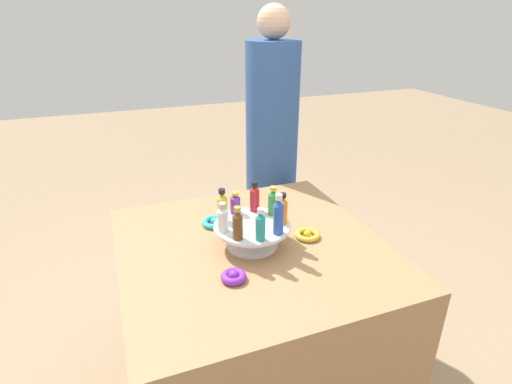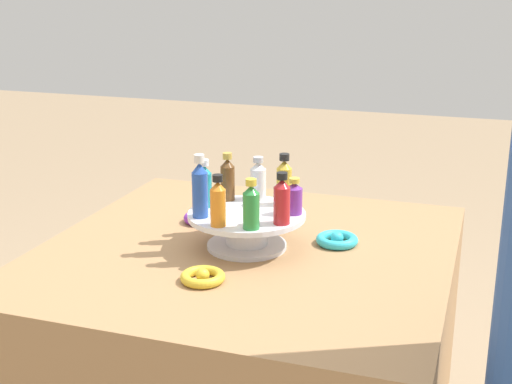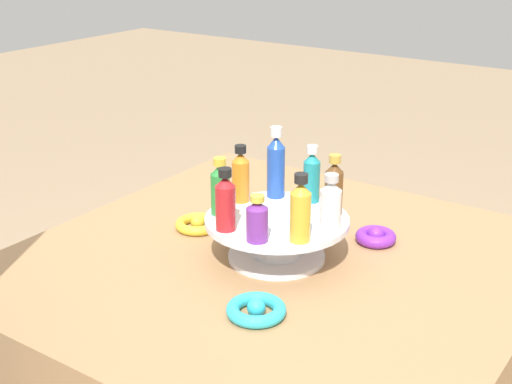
{
  "view_description": "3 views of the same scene",
  "coord_description": "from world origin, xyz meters",
  "px_view_note": "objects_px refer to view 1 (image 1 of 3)",
  "views": [
    {
      "loc": [
        -1.17,
        0.43,
        1.56
      ],
      "look_at": [
        0.1,
        -0.05,
        0.94
      ],
      "focal_mm": 28.0,
      "sensor_mm": 36.0,
      "label": 1
    },
    {
      "loc": [
        0.52,
        -1.47,
        1.39
      ],
      "look_at": [
        0.03,
        -0.01,
        0.92
      ],
      "focal_mm": 50.0,
      "sensor_mm": 36.0,
      "label": 2
    },
    {
      "loc": [
        1.04,
        0.67,
        1.4
      ],
      "look_at": [
        0.04,
        -0.02,
        0.93
      ],
      "focal_mm": 50.0,
      "sensor_mm": 36.0,
      "label": 3
    }
  ],
  "objects_px": {
    "ribbon_bow_purple": "(234,276)",
    "display_stand": "(252,232)",
    "person_figure": "(271,165)",
    "ribbon_bow_teal": "(214,222)",
    "bottle_green": "(273,202)",
    "bottle_orange": "(283,210)",
    "bottle_gold": "(222,206)",
    "bottle_red": "(255,198)",
    "bottle_clear": "(223,218)",
    "bottle_blue": "(278,216)",
    "ribbon_bow_gold": "(307,235)",
    "bottle_teal": "(260,226)",
    "bottle_brown": "(238,224)",
    "bottle_purple": "(235,203)"
  },
  "relations": [
    {
      "from": "bottle_green",
      "to": "person_figure",
      "type": "bearing_deg",
      "value": -22.43
    },
    {
      "from": "display_stand",
      "to": "bottle_gold",
      "type": "relative_size",
      "value": 2.21
    },
    {
      "from": "ribbon_bow_purple",
      "to": "bottle_blue",
      "type": "bearing_deg",
      "value": -65.89
    },
    {
      "from": "bottle_clear",
      "to": "ribbon_bow_gold",
      "type": "height_order",
      "value": "bottle_clear"
    },
    {
      "from": "bottle_green",
      "to": "bottle_gold",
      "type": "bearing_deg",
      "value": 84.47
    },
    {
      "from": "bottle_brown",
      "to": "ribbon_bow_purple",
      "type": "distance_m",
      "value": 0.17
    },
    {
      "from": "display_stand",
      "to": "bottle_green",
      "type": "xyz_separation_m",
      "value": [
        0.05,
        -0.1,
        0.08
      ]
    },
    {
      "from": "bottle_orange",
      "to": "bottle_brown",
      "type": "height_order",
      "value": "bottle_brown"
    },
    {
      "from": "ribbon_bow_purple",
      "to": "person_figure",
      "type": "xyz_separation_m",
      "value": [
        0.86,
        -0.49,
        0.01
      ]
    },
    {
      "from": "bottle_teal",
      "to": "ribbon_bow_teal",
      "type": "height_order",
      "value": "bottle_teal"
    },
    {
      "from": "person_figure",
      "to": "bottle_clear",
      "type": "bearing_deg",
      "value": -6.3
    },
    {
      "from": "bottle_green",
      "to": "ribbon_bow_purple",
      "type": "distance_m",
      "value": 0.34
    },
    {
      "from": "bottle_orange",
      "to": "ribbon_bow_purple",
      "type": "height_order",
      "value": "bottle_orange"
    },
    {
      "from": "bottle_blue",
      "to": "bottle_purple",
      "type": "bearing_deg",
      "value": 24.47
    },
    {
      "from": "bottle_teal",
      "to": "person_figure",
      "type": "relative_size",
      "value": 0.07
    },
    {
      "from": "bottle_red",
      "to": "bottle_brown",
      "type": "distance_m",
      "value": 0.21
    },
    {
      "from": "bottle_green",
      "to": "person_figure",
      "type": "xyz_separation_m",
      "value": [
        0.64,
        -0.26,
        -0.11
      ]
    },
    {
      "from": "bottle_red",
      "to": "bottle_gold",
      "type": "distance_m",
      "value": 0.14
    },
    {
      "from": "display_stand",
      "to": "bottle_clear",
      "type": "distance_m",
      "value": 0.14
    },
    {
      "from": "person_figure",
      "to": "bottle_blue",
      "type": "bearing_deg",
      "value": 6.68
    },
    {
      "from": "ribbon_bow_gold",
      "to": "display_stand",
      "type": "bearing_deg",
      "value": 84.03
    },
    {
      "from": "bottle_red",
      "to": "bottle_gold",
      "type": "height_order",
      "value": "bottle_gold"
    },
    {
      "from": "bottle_red",
      "to": "bottle_clear",
      "type": "bearing_deg",
      "value": 124.47
    },
    {
      "from": "display_stand",
      "to": "bottle_teal",
      "type": "xyz_separation_m",
      "value": [
        -0.11,
        0.01,
        0.09
      ]
    },
    {
      "from": "bottle_orange",
      "to": "bottle_gold",
      "type": "distance_m",
      "value": 0.21
    },
    {
      "from": "bottle_brown",
      "to": "ribbon_bow_gold",
      "type": "relative_size",
      "value": 1.25
    },
    {
      "from": "bottle_teal",
      "to": "bottle_clear",
      "type": "bearing_deg",
      "value": 44.47
    },
    {
      "from": "bottle_orange",
      "to": "bottle_gold",
      "type": "height_order",
      "value": "bottle_gold"
    },
    {
      "from": "bottle_clear",
      "to": "bottle_green",
      "type": "bearing_deg",
      "value": -75.53
    },
    {
      "from": "bottle_red",
      "to": "bottle_teal",
      "type": "bearing_deg",
      "value": 164.47
    },
    {
      "from": "bottle_clear",
      "to": "bottle_blue",
      "type": "relative_size",
      "value": 0.73
    },
    {
      "from": "ribbon_bow_gold",
      "to": "ribbon_bow_teal",
      "type": "bearing_deg",
      "value": 54.03
    },
    {
      "from": "bottle_brown",
      "to": "bottle_teal",
      "type": "height_order",
      "value": "bottle_brown"
    },
    {
      "from": "bottle_gold",
      "to": "bottle_blue",
      "type": "height_order",
      "value": "bottle_blue"
    },
    {
      "from": "bottle_clear",
      "to": "ribbon_bow_gold",
      "type": "bearing_deg",
      "value": -92.46
    },
    {
      "from": "ribbon_bow_gold",
      "to": "bottle_red",
      "type": "bearing_deg",
      "value": 54.11
    },
    {
      "from": "bottle_gold",
      "to": "bottle_brown",
      "type": "height_order",
      "value": "bottle_gold"
    },
    {
      "from": "bottle_orange",
      "to": "bottle_purple",
      "type": "height_order",
      "value": "bottle_orange"
    },
    {
      "from": "bottle_red",
      "to": "bottle_green",
      "type": "bearing_deg",
      "value": -135.53
    },
    {
      "from": "bottle_orange",
      "to": "bottle_teal",
      "type": "height_order",
      "value": "same"
    },
    {
      "from": "bottle_purple",
      "to": "bottle_teal",
      "type": "height_order",
      "value": "bottle_teal"
    },
    {
      "from": "person_figure",
      "to": "display_stand",
      "type": "bearing_deg",
      "value": -0.0
    },
    {
      "from": "bottle_gold",
      "to": "person_figure",
      "type": "relative_size",
      "value": 0.08
    },
    {
      "from": "bottle_blue",
      "to": "ribbon_bow_gold",
      "type": "bearing_deg",
      "value": -66.08
    },
    {
      "from": "person_figure",
      "to": "ribbon_bow_teal",
      "type": "bearing_deg",
      "value": -14.77
    },
    {
      "from": "ribbon_bow_gold",
      "to": "bottle_blue",
      "type": "bearing_deg",
      "value": 113.92
    },
    {
      "from": "ribbon_bow_purple",
      "to": "display_stand",
      "type": "bearing_deg",
      "value": -35.97
    },
    {
      "from": "bottle_orange",
      "to": "bottle_brown",
      "type": "bearing_deg",
      "value": 104.47
    },
    {
      "from": "ribbon_bow_purple",
      "to": "person_figure",
      "type": "relative_size",
      "value": 0.05
    },
    {
      "from": "ribbon_bow_gold",
      "to": "bottle_purple",
      "type": "bearing_deg",
      "value": 62.05
    }
  ]
}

